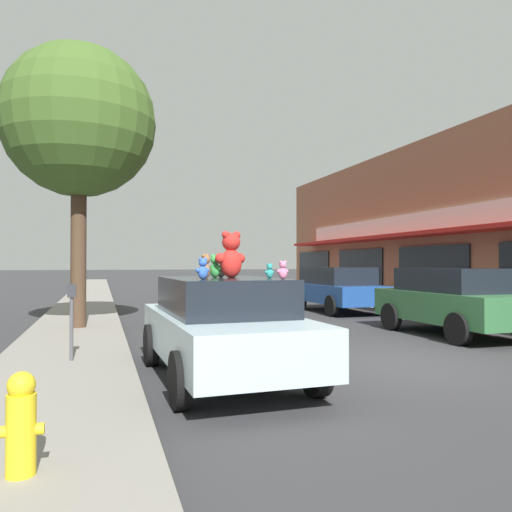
# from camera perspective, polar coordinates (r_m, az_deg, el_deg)

# --- Properties ---
(ground_plane) EXTENTS (260.00, 260.00, 0.00)m
(ground_plane) POSITION_cam_1_polar(r_m,az_deg,el_deg) (9.15, 16.36, -11.83)
(ground_plane) COLOR #333335
(sidewalk_near) EXTENTS (2.23, 90.00, 0.13)m
(sidewalk_near) POSITION_cam_1_polar(r_m,az_deg,el_deg) (7.69, -21.91, -13.44)
(sidewalk_near) COLOR gray
(sidewalk_near) RESTS_ON ground_plane
(plush_art_car) EXTENTS (2.09, 4.44, 1.53)m
(plush_art_car) POSITION_cam_1_polar(r_m,az_deg,el_deg) (7.62, -3.83, -7.87)
(plush_art_car) COLOR #ADC6D1
(plush_art_car) RESTS_ON ground_plane
(teddy_bear_giant) EXTENTS (0.54, 0.38, 0.72)m
(teddy_bear_giant) POSITION_cam_1_polar(r_m,az_deg,el_deg) (7.67, -2.87, 0.08)
(teddy_bear_giant) COLOR red
(teddy_bear_giant) RESTS_ON plush_art_car
(teddy_bear_green) EXTENTS (0.21, 0.27, 0.36)m
(teddy_bear_green) POSITION_cam_1_polar(r_m,az_deg,el_deg) (7.75, -4.69, -1.19)
(teddy_bear_green) COLOR green
(teddy_bear_green) RESTS_ON plush_art_car
(teddy_bear_brown) EXTENTS (0.24, 0.26, 0.36)m
(teddy_bear_brown) POSITION_cam_1_polar(r_m,az_deg,el_deg) (7.49, -5.83, -1.20)
(teddy_bear_brown) COLOR olive
(teddy_bear_brown) RESTS_ON plush_art_car
(teddy_bear_white) EXTENTS (0.20, 0.25, 0.34)m
(teddy_bear_white) POSITION_cam_1_polar(r_m,az_deg,el_deg) (7.87, -4.03, -1.27)
(teddy_bear_white) COLOR white
(teddy_bear_white) RESTS_ON plush_art_car
(teddy_bear_pink) EXTENTS (0.20, 0.13, 0.26)m
(teddy_bear_pink) POSITION_cam_1_polar(r_m,az_deg,el_deg) (7.01, 3.09, -1.63)
(teddy_bear_pink) COLOR pink
(teddy_bear_pink) RESTS_ON plush_art_car
(teddy_bear_black) EXTENTS (0.20, 0.27, 0.35)m
(teddy_bear_black) POSITION_cam_1_polar(r_m,az_deg,el_deg) (8.69, -2.75, -1.18)
(teddy_bear_black) COLOR black
(teddy_bear_black) RESTS_ON plush_art_car
(teddy_bear_teal) EXTENTS (0.17, 0.12, 0.22)m
(teddy_bear_teal) POSITION_cam_1_polar(r_m,az_deg,el_deg) (7.35, 1.56, -1.74)
(teddy_bear_teal) COLOR teal
(teddy_bear_teal) RESTS_ON plush_art_car
(teddy_bear_blue) EXTENTS (0.23, 0.17, 0.30)m
(teddy_bear_blue) POSITION_cam_1_polar(r_m,az_deg,el_deg) (6.92, -6.09, -1.47)
(teddy_bear_blue) COLOR blue
(teddy_bear_blue) RESTS_ON plush_art_car
(parked_car_far_center) EXTENTS (1.99, 4.13, 1.63)m
(parked_car_far_center) POSITION_cam_1_polar(r_m,az_deg,el_deg) (13.02, 21.54, -4.63)
(parked_car_far_center) COLOR #336B3D
(parked_car_far_center) RESTS_ON ground_plane
(parked_car_far_right) EXTENTS (2.05, 4.25, 1.60)m
(parked_car_far_right) POSITION_cam_1_polar(r_m,az_deg,el_deg) (18.12, 9.44, -3.63)
(parked_car_far_right) COLOR #1E4793
(parked_car_far_right) RESTS_ON ground_plane
(street_tree) EXTENTS (3.85, 3.85, 7.17)m
(street_tree) POSITION_cam_1_polar(r_m,az_deg,el_deg) (13.89, -19.56, 14.19)
(street_tree) COLOR #473323
(street_tree) RESTS_ON sidewalk_near
(fire_hydrant) EXTENTS (0.33, 0.22, 0.79)m
(fire_hydrant) POSITION_cam_1_polar(r_m,az_deg,el_deg) (4.40, -25.26, -16.91)
(fire_hydrant) COLOR yellow
(fire_hydrant) RESTS_ON sidewalk_near
(parking_meter) EXTENTS (0.14, 0.10, 1.27)m
(parking_meter) POSITION_cam_1_polar(r_m,az_deg,el_deg) (8.90, -20.33, -6.00)
(parking_meter) COLOR #4C4C51
(parking_meter) RESTS_ON sidewalk_near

